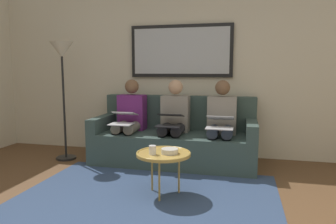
{
  "coord_description": "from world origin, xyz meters",
  "views": [
    {
      "loc": [
        -0.91,
        2.07,
        1.26
      ],
      "look_at": [
        0.0,
        -1.7,
        0.75
      ],
      "focal_mm": 33.44,
      "sensor_mm": 36.0,
      "label": 1
    }
  ],
  "objects_px": {
    "framed_mirror": "(181,51)",
    "bowl": "(170,151)",
    "person_right": "(130,117)",
    "person_middle": "(174,119)",
    "couch": "(175,139)",
    "laptop_white": "(124,118)",
    "person_left": "(221,121)",
    "coffee_table": "(163,154)",
    "cup": "(152,150)",
    "laptop_silver": "(220,122)",
    "standing_lamp": "(62,63)",
    "laptop_black": "(170,120)"
  },
  "relations": [
    {
      "from": "couch",
      "to": "framed_mirror",
      "type": "bearing_deg",
      "value": -90.0
    },
    {
      "from": "person_left",
      "to": "laptop_black",
      "type": "relative_size",
      "value": 3.05
    },
    {
      "from": "couch",
      "to": "laptop_white",
      "type": "bearing_deg",
      "value": 25.45
    },
    {
      "from": "laptop_silver",
      "to": "standing_lamp",
      "type": "height_order",
      "value": "standing_lamp"
    },
    {
      "from": "laptop_silver",
      "to": "laptop_black",
      "type": "height_order",
      "value": "laptop_black"
    },
    {
      "from": "couch",
      "to": "coffee_table",
      "type": "bearing_deg",
      "value": 96.84
    },
    {
      "from": "framed_mirror",
      "to": "bowl",
      "type": "distance_m",
      "value": 1.95
    },
    {
      "from": "cup",
      "to": "couch",
      "type": "bearing_deg",
      "value": -87.61
    },
    {
      "from": "framed_mirror",
      "to": "laptop_white",
      "type": "relative_size",
      "value": 3.91
    },
    {
      "from": "cup",
      "to": "bowl",
      "type": "relative_size",
      "value": 0.53
    },
    {
      "from": "laptop_silver",
      "to": "person_right",
      "type": "height_order",
      "value": "person_right"
    },
    {
      "from": "couch",
      "to": "standing_lamp",
      "type": "xyz_separation_m",
      "value": [
        1.55,
        0.27,
        1.06
      ]
    },
    {
      "from": "person_left",
      "to": "standing_lamp",
      "type": "relative_size",
      "value": 0.69
    },
    {
      "from": "person_middle",
      "to": "laptop_black",
      "type": "xyz_separation_m",
      "value": [
        0.0,
        0.24,
        0.02
      ]
    },
    {
      "from": "coffee_table",
      "to": "laptop_black",
      "type": "xyz_separation_m",
      "value": [
        0.15,
        -0.91,
        0.21
      ]
    },
    {
      "from": "couch",
      "to": "framed_mirror",
      "type": "height_order",
      "value": "framed_mirror"
    },
    {
      "from": "framed_mirror",
      "to": "person_left",
      "type": "xyz_separation_m",
      "value": [
        -0.64,
        0.46,
        -0.94
      ]
    },
    {
      "from": "person_left",
      "to": "person_middle",
      "type": "height_order",
      "value": "same"
    },
    {
      "from": "person_left",
      "to": "person_right",
      "type": "relative_size",
      "value": 1.0
    },
    {
      "from": "bowl",
      "to": "person_left",
      "type": "relative_size",
      "value": 0.15
    },
    {
      "from": "bowl",
      "to": "person_middle",
      "type": "bearing_deg",
      "value": -79.61
    },
    {
      "from": "laptop_silver",
      "to": "person_right",
      "type": "bearing_deg",
      "value": -10.62
    },
    {
      "from": "framed_mirror",
      "to": "laptop_white",
      "type": "distance_m",
      "value": 1.31
    },
    {
      "from": "person_right",
      "to": "person_middle",
      "type": "bearing_deg",
      "value": 180.0
    },
    {
      "from": "cup",
      "to": "person_right",
      "type": "xyz_separation_m",
      "value": [
        0.69,
        -1.23,
        0.12
      ]
    },
    {
      "from": "framed_mirror",
      "to": "standing_lamp",
      "type": "bearing_deg",
      "value": 22.93
    },
    {
      "from": "coffee_table",
      "to": "cup",
      "type": "xyz_separation_m",
      "value": [
        0.09,
        0.08,
        0.06
      ]
    },
    {
      "from": "framed_mirror",
      "to": "person_right",
      "type": "distance_m",
      "value": 1.23
    },
    {
      "from": "person_right",
      "to": "laptop_white",
      "type": "height_order",
      "value": "person_right"
    },
    {
      "from": "couch",
      "to": "person_middle",
      "type": "height_order",
      "value": "person_middle"
    },
    {
      "from": "bowl",
      "to": "laptop_white",
      "type": "xyz_separation_m",
      "value": [
        0.85,
        -0.92,
        0.17
      ]
    },
    {
      "from": "couch",
      "to": "bowl",
      "type": "distance_m",
      "value": 1.25
    },
    {
      "from": "coffee_table",
      "to": "person_left",
      "type": "xyz_separation_m",
      "value": [
        -0.49,
        -1.15,
        0.18
      ]
    },
    {
      "from": "person_middle",
      "to": "framed_mirror",
      "type": "bearing_deg",
      "value": -90.0
    },
    {
      "from": "coffee_table",
      "to": "couch",
      "type": "bearing_deg",
      "value": -83.16
    },
    {
      "from": "laptop_silver",
      "to": "laptop_black",
      "type": "bearing_deg",
      "value": 0.03
    },
    {
      "from": "laptop_white",
      "to": "standing_lamp",
      "type": "distance_m",
      "value": 1.17
    },
    {
      "from": "person_middle",
      "to": "person_right",
      "type": "xyz_separation_m",
      "value": [
        0.64,
        0.0,
        0.0
      ]
    },
    {
      "from": "bowl",
      "to": "laptop_silver",
      "type": "bearing_deg",
      "value": -115.08
    },
    {
      "from": "laptop_silver",
      "to": "person_right",
      "type": "xyz_separation_m",
      "value": [
        1.28,
        -0.24,
        -0.02
      ]
    },
    {
      "from": "cup",
      "to": "laptop_silver",
      "type": "xyz_separation_m",
      "value": [
        -0.59,
        -0.99,
        0.14
      ]
    },
    {
      "from": "couch",
      "to": "bowl",
      "type": "bearing_deg",
      "value": 99.82
    },
    {
      "from": "laptop_silver",
      "to": "laptop_white",
      "type": "height_order",
      "value": "laptop_white"
    },
    {
      "from": "cup",
      "to": "coffee_table",
      "type": "bearing_deg",
      "value": -139.34
    },
    {
      "from": "person_middle",
      "to": "standing_lamp",
      "type": "height_order",
      "value": "standing_lamp"
    },
    {
      "from": "coffee_table",
      "to": "bowl",
      "type": "distance_m",
      "value": 0.08
    },
    {
      "from": "framed_mirror",
      "to": "laptop_silver",
      "type": "xyz_separation_m",
      "value": [
        -0.64,
        0.7,
        -0.92
      ]
    },
    {
      "from": "person_left",
      "to": "person_middle",
      "type": "distance_m",
      "value": 0.64
    },
    {
      "from": "coffee_table",
      "to": "person_right",
      "type": "xyz_separation_m",
      "value": [
        0.79,
        -1.15,
        0.18
      ]
    },
    {
      "from": "framed_mirror",
      "to": "coffee_table",
      "type": "relative_size",
      "value": 2.74
    }
  ]
}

